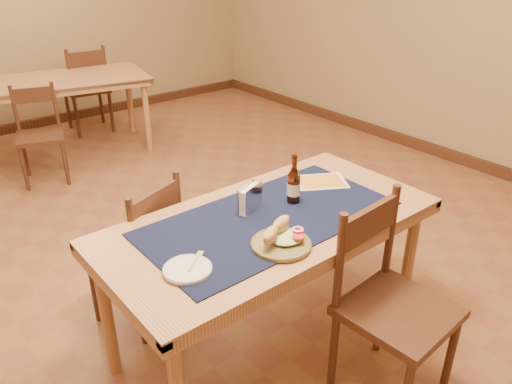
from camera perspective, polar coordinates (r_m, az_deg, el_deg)
room at (r=2.73m, az=-9.71°, el=15.64°), size 6.04×7.04×2.84m
main_table at (r=2.37m, az=1.53°, el=-4.78°), size 1.60×0.80×0.75m
placemat at (r=2.33m, az=1.56°, el=-2.99°), size 1.20×0.60×0.01m
baseboard at (r=3.26m, az=-7.89°, el=-8.28°), size 6.00×7.00×0.10m
back_table at (r=5.19m, az=-21.66°, el=11.08°), size 1.76×1.13×0.75m
chair_main_far at (r=2.73m, az=-13.09°, el=-6.33°), size 0.51×0.51×0.87m
chair_main_near at (r=2.31m, az=15.11°, el=-12.11°), size 0.47×0.47×0.95m
chair_back_near at (r=4.71m, az=-23.50°, el=6.21°), size 0.48×0.48×0.83m
chair_back_far at (r=5.79m, az=-18.76°, el=11.20°), size 0.48×0.48×0.94m
sandwich_plate at (r=2.12m, az=2.93°, el=-5.40°), size 0.26×0.26×0.10m
side_plate at (r=1.99m, az=-7.84°, el=-8.69°), size 0.19×0.19×0.02m
fork at (r=2.03m, az=-6.85°, el=-7.64°), size 0.12×0.10×0.00m
beer_bottle at (r=2.43m, az=4.33°, el=0.78°), size 0.07×0.07×0.25m
napkin_holder at (r=2.36m, az=-0.70°, el=-0.80°), size 0.16×0.10×0.13m
menu_card at (r=2.69m, az=7.44°, el=1.20°), size 0.33×0.30×0.01m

